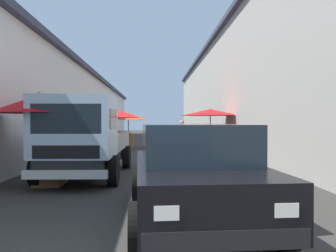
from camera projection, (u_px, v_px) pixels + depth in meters
The scene contains 11 objects.
ground at pixel (154, 154), 15.93m from camera, with size 90.00×90.00×0.00m, color #33302D.
building_left_whitewash at pixel (16, 107), 17.86m from camera, with size 49.80×7.50×4.56m.
building_right_concrete at pixel (288, 86), 18.43m from camera, with size 49.80×7.50×6.83m.
fruit_stall_near_right at pixel (41, 115), 7.96m from camera, with size 2.21×2.21×2.20m.
fruit_stall_far_left at pixel (210, 118), 16.56m from camera, with size 2.83×2.83×2.20m.
fruit_stall_mid_lane at pixel (103, 121), 10.27m from camera, with size 2.18×2.18×2.08m.
fruit_stall_near_left at pixel (128, 121), 19.55m from camera, with size 2.30×2.30×2.09m.
hatchback_car at pixel (194, 171), 5.22m from camera, with size 3.99×2.08×1.45m.
delivery_truck at pixel (82, 140), 8.51m from camera, with size 4.95×2.04×2.08m.
vendor_by_crates at pixel (182, 133), 17.14m from camera, with size 0.63×0.27×1.58m.
parked_scooter at pixel (188, 142), 17.46m from camera, with size 1.69×0.39×1.14m.
Camera 1 is at (-2.43, -0.01, 1.49)m, focal length 36.38 mm.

